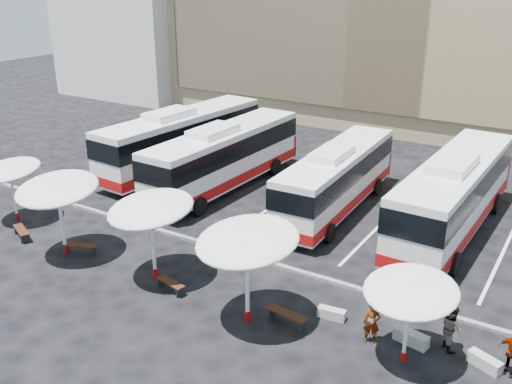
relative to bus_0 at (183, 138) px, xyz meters
The scene contains 23 objects.
ground 12.25m from the bus_0, 46.89° to the right, with size 120.00×120.00×0.00m, color black.
apartment_block 28.39m from the bus_0, 135.83° to the left, with size 14.00×14.00×18.00m, color silver.
curb_divider 11.88m from the bus_0, 45.22° to the right, with size 34.00×0.25×0.15m, color black.
bay_lines 8.55m from the bus_0, ahead, with size 24.15×12.00×0.01m.
bus_0 is the anchor object (origin of this frame).
bus_1 4.50m from the bus_0, 17.63° to the right, with size 3.17×12.63×3.99m.
bus_2 11.47m from the bus_0, ahead, with size 3.10×11.79×3.71m.
bus_3 17.51m from the bus_0, ahead, with size 3.31×13.15×4.15m.
sunshade_0 11.39m from the bus_0, 101.95° to the right, with size 3.64×3.67×3.27m.
sunshade_1 12.86m from the bus_0, 76.70° to the right, with size 4.19×4.23×3.84m.
sunshade_2 14.31m from the bus_0, 56.35° to the right, with size 4.64×4.66×3.77m.
sunshade_3 18.15m from the bus_0, 43.85° to the right, with size 4.92×4.95×3.96m.
sunshade_4 22.19m from the bus_0, 31.99° to the right, with size 3.60×3.63×3.21m.
wood_bench_0 12.57m from the bus_0, 91.03° to the right, with size 1.62×1.02×0.49m.
wood_bench_1 12.76m from the bus_0, 73.86° to the right, with size 1.72×1.03×0.51m.
wood_bench_2 15.57m from the bus_0, 53.46° to the right, with size 1.52×0.67×0.45m.
wood_bench_3 18.83m from the bus_0, 39.69° to the right, with size 1.70×0.62×0.51m.
conc_bench_0 19.07m from the bus_0, 34.32° to the right, with size 1.06×0.35×0.40m, color #979792.
conc_bench_1 21.63m from the bus_0, 29.65° to the right, with size 1.25×0.42×0.47m, color #979792.
conc_bench_2 23.83m from the bus_0, 26.65° to the right, with size 1.15×0.38×0.43m, color #979792.
passenger_0 20.85m from the bus_0, 32.90° to the right, with size 0.58×0.38×1.60m, color black.
passenger_1 22.46m from the bus_0, 27.08° to the right, with size 0.82×0.64×1.69m, color black.
passenger_2 24.42m from the bus_0, 25.68° to the right, with size 0.98×0.41×1.67m, color black.
Camera 1 is at (14.72, -19.09, 12.43)m, focal length 40.00 mm.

